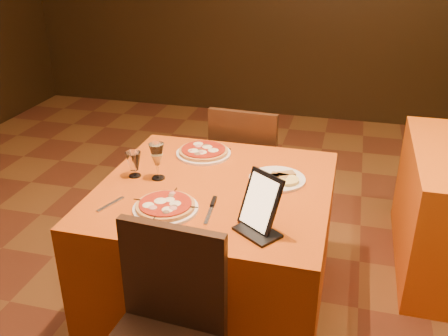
% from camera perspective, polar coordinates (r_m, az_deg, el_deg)
% --- Properties ---
extents(main_table, '(1.10, 1.10, 0.75)m').
position_cam_1_polar(main_table, '(2.60, -0.97, -9.40)').
color(main_table, '#B0450B').
rests_on(main_table, floor).
extents(chair_main_far, '(0.51, 0.51, 0.91)m').
position_cam_1_polar(chair_main_far, '(3.27, 2.98, -0.08)').
color(chair_main_far, black).
rests_on(chair_main_far, floor).
extents(pizza_near, '(0.29, 0.29, 0.03)m').
position_cam_1_polar(pizza_near, '(2.21, -6.70, -4.44)').
color(pizza_near, white).
rests_on(pizza_near, main_table).
extents(pizza_far, '(0.30, 0.30, 0.03)m').
position_cam_1_polar(pizza_far, '(2.73, -2.36, 1.82)').
color(pizza_far, white).
rests_on(pizza_far, main_table).
extents(cutlet_dish, '(0.28, 0.28, 0.03)m').
position_cam_1_polar(cutlet_dish, '(2.46, 6.09, -1.14)').
color(cutlet_dish, white).
rests_on(cutlet_dish, main_table).
extents(wine_glass, '(0.10, 0.10, 0.19)m').
position_cam_1_polar(wine_glass, '(2.45, -7.64, 0.79)').
color(wine_glass, '#D6C179').
rests_on(wine_glass, main_table).
extents(water_glass, '(0.09, 0.09, 0.13)m').
position_cam_1_polar(water_glass, '(2.51, -10.26, 0.41)').
color(water_glass, silver).
rests_on(water_glass, main_table).
extents(tablet, '(0.20, 0.18, 0.23)m').
position_cam_1_polar(tablet, '(2.03, 4.19, -3.86)').
color(tablet, black).
rests_on(tablet, main_table).
extents(knife, '(0.04, 0.21, 0.01)m').
position_cam_1_polar(knife, '(2.18, -1.61, -5.05)').
color(knife, '#AAA8AF').
rests_on(knife, main_table).
extents(fork_near, '(0.07, 0.16, 0.01)m').
position_cam_1_polar(fork_near, '(2.30, -12.82, -4.06)').
color(fork_near, silver).
rests_on(fork_near, main_table).
extents(fork_far, '(0.02, 0.17, 0.01)m').
position_cam_1_polar(fork_far, '(2.73, 0.23, 1.52)').
color(fork_far, silver).
rests_on(fork_far, main_table).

